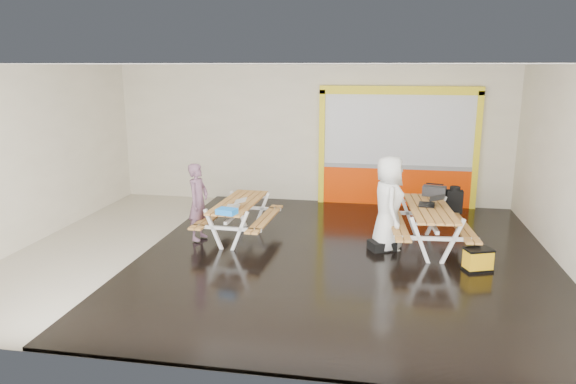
% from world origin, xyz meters
% --- Properties ---
extents(room, '(10.02, 8.02, 3.52)m').
position_xyz_m(room, '(0.00, 0.00, 1.75)').
color(room, '#BDB4A0').
rests_on(room, ground).
extents(deck, '(7.50, 7.98, 0.05)m').
position_xyz_m(deck, '(1.25, 0.00, 0.03)').
color(deck, black).
rests_on(deck, room).
extents(kiosk, '(3.88, 0.16, 3.00)m').
position_xyz_m(kiosk, '(2.20, 3.93, 1.44)').
color(kiosk, '#F63900').
rests_on(kiosk, room).
extents(picnic_table_left, '(1.46, 2.08, 0.81)m').
position_xyz_m(picnic_table_left, '(-0.98, 0.71, 0.62)').
color(picnic_table_left, '#C9873D').
rests_on(picnic_table_left, deck).
extents(picnic_table_right, '(1.64, 2.28, 0.87)m').
position_xyz_m(picnic_table_right, '(2.77, 0.74, 0.66)').
color(picnic_table_right, '#C9873D').
rests_on(picnic_table_right, deck).
extents(person_left, '(0.45, 0.61, 1.54)m').
position_xyz_m(person_left, '(-1.72, 0.41, 0.84)').
color(person_left, '#6A485C').
rests_on(person_left, deck).
extents(person_right, '(0.71, 0.98, 1.87)m').
position_xyz_m(person_right, '(1.99, 0.62, 0.91)').
color(person_right, white).
rests_on(person_right, deck).
extents(laptop_left, '(0.44, 0.41, 0.17)m').
position_xyz_m(laptop_left, '(-0.92, 0.27, 0.86)').
color(laptop_left, silver).
rests_on(laptop_left, picnic_table_left).
extents(laptop_right, '(0.52, 0.47, 0.20)m').
position_xyz_m(laptop_right, '(2.79, 0.86, 0.93)').
color(laptop_right, black).
rests_on(laptop_right, picnic_table_right).
extents(blue_pouch, '(0.40, 0.32, 0.10)m').
position_xyz_m(blue_pouch, '(-0.95, -0.23, 0.86)').
color(blue_pouch, '#197AEB').
rests_on(blue_pouch, picnic_table_left).
extents(toolbox, '(0.50, 0.33, 0.27)m').
position_xyz_m(toolbox, '(2.92, 1.65, 0.97)').
color(toolbox, black).
rests_on(toolbox, picnic_table_right).
extents(backpack, '(0.33, 0.22, 0.55)m').
position_xyz_m(backpack, '(3.34, 1.72, 0.78)').
color(backpack, black).
rests_on(backpack, picnic_table_right).
extents(dark_case, '(0.58, 0.53, 0.18)m').
position_xyz_m(dark_case, '(1.90, 0.46, 0.14)').
color(dark_case, black).
rests_on(dark_case, deck).
extents(fluke_bag, '(0.54, 0.44, 0.40)m').
position_xyz_m(fluke_bag, '(3.52, -0.32, 0.24)').
color(fluke_bag, black).
rests_on(fluke_bag, deck).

